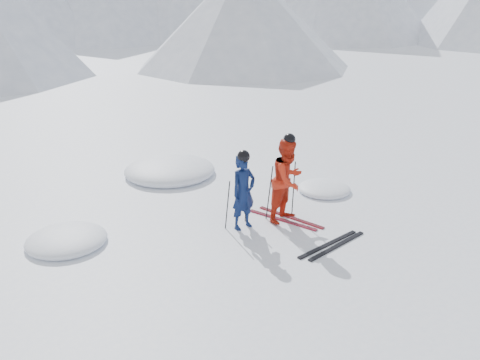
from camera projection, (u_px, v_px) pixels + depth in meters
ground at (319, 217)px, 11.28m from camera, size 160.00×160.00×0.00m
skier_blue at (243, 192)px, 10.50m from camera, size 0.61×0.43×1.60m
skier_red at (288, 180)px, 10.83m from camera, size 1.05×0.92×1.84m
pole_blue_left at (228, 205)px, 10.55m from camera, size 0.11×0.08×1.07m
pole_blue_right at (246, 198)px, 10.92m from camera, size 0.11×0.07×1.07m
pole_red_left at (269, 193)px, 10.97m from camera, size 0.12×0.10×1.22m
pole_red_right at (294, 188)px, 11.21m from camera, size 0.12×0.09×1.22m
ski_worn_left at (282, 220)px, 11.08m from camera, size 0.62×1.64×0.03m
ski_worn_right at (291, 217)px, 11.21m from camera, size 0.51×1.67×0.03m
ski_loose_a at (328, 244)px, 10.02m from camera, size 1.70×0.29×0.03m
ski_loose_b at (337, 246)px, 9.96m from camera, size 1.69×0.35×0.03m
snow_lumps at (171, 186)px, 13.03m from camera, size 7.61×5.22×0.54m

